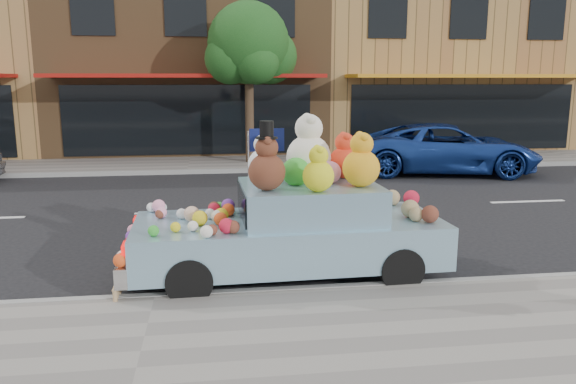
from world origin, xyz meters
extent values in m
plane|color=black|center=(0.00, 0.00, 0.00)|extent=(120.00, 120.00, 0.00)
cube|color=gray|center=(0.00, -6.50, 0.06)|extent=(60.00, 3.00, 0.12)
cube|color=gray|center=(0.00, 6.50, 0.06)|extent=(60.00, 3.00, 0.12)
cube|color=gray|center=(0.00, -5.00, 0.07)|extent=(60.00, 0.12, 0.13)
cube|color=gray|center=(0.00, 5.00, 0.07)|extent=(60.00, 0.12, 0.13)
cube|color=brown|center=(0.00, 12.00, 3.50)|extent=(10.00, 8.00, 7.00)
cube|color=black|center=(0.00, 7.98, 1.40)|extent=(8.50, 0.06, 2.40)
cube|color=#9A140E|center=(0.00, 7.10, 2.90)|extent=(9.00, 1.80, 0.12)
cube|color=black|center=(-3.00, 7.98, 5.00)|extent=(1.40, 0.06, 1.60)
cube|color=black|center=(0.00, 7.98, 5.00)|extent=(1.40, 0.06, 1.60)
cube|color=black|center=(3.00, 7.98, 5.00)|extent=(1.40, 0.06, 1.60)
cube|color=#9C7741|center=(10.00, 12.00, 3.50)|extent=(10.00, 8.00, 7.00)
cube|color=black|center=(10.00, 7.98, 1.40)|extent=(8.50, 0.06, 2.40)
cube|color=orange|center=(10.00, 7.10, 2.90)|extent=(9.00, 1.80, 0.12)
cube|color=black|center=(7.00, 7.98, 5.00)|extent=(1.40, 0.06, 1.60)
cube|color=black|center=(10.00, 7.98, 5.00)|extent=(1.40, 0.06, 1.60)
cube|color=black|center=(13.00, 7.98, 5.00)|extent=(1.40, 0.06, 1.60)
cylinder|color=#38281C|center=(2.00, 6.50, 1.60)|extent=(0.28, 0.28, 3.20)
sphere|color=#123F15|center=(2.00, 6.50, 3.92)|extent=(2.60, 2.60, 2.60)
sphere|color=#123F15|center=(2.70, 6.80, 3.52)|extent=(1.80, 1.80, 1.80)
sphere|color=#123F15|center=(1.40, 6.30, 3.42)|extent=(1.60, 1.60, 1.60)
sphere|color=#123F15|center=(2.20, 5.90, 3.32)|extent=(1.40, 1.40, 1.40)
sphere|color=#123F15|center=(1.70, 7.10, 3.62)|extent=(1.60, 1.60, 1.60)
imported|color=navy|center=(7.74, 4.09, 0.75)|extent=(5.76, 3.52, 1.49)
cylinder|color=black|center=(3.23, -4.97, 0.30)|extent=(0.61, 0.22, 0.60)
cylinder|color=black|center=(3.19, -3.41, 0.30)|extent=(0.61, 0.22, 0.60)
cylinder|color=black|center=(0.44, -5.05, 0.30)|extent=(0.61, 0.22, 0.60)
cylinder|color=black|center=(0.39, -3.49, 0.30)|extent=(0.61, 0.22, 0.60)
cube|color=#86B1C8|center=(1.81, -4.23, 0.55)|extent=(4.34, 1.81, 0.60)
cube|color=#86B1C8|center=(2.11, -4.22, 1.10)|extent=(1.94, 1.55, 0.50)
cube|color=silver|center=(-0.41, -4.29, 0.40)|extent=(0.21, 1.78, 0.26)
cube|color=red|center=(-0.34, -4.97, 0.72)|extent=(0.07, 0.28, 0.16)
cube|color=red|center=(-0.37, -3.61, 0.72)|extent=(0.07, 0.28, 0.16)
cube|color=black|center=(1.16, -4.25, 1.10)|extent=(0.07, 1.30, 0.40)
sphere|color=#532717|center=(1.47, -4.59, 1.60)|extent=(0.50, 0.50, 0.50)
sphere|color=#532717|center=(1.47, -4.59, 1.92)|extent=(0.31, 0.31, 0.31)
sphere|color=#532717|center=(1.47, -4.70, 2.02)|extent=(0.12, 0.12, 0.12)
sphere|color=#532717|center=(1.47, -4.48, 2.02)|extent=(0.12, 0.12, 0.12)
cylinder|color=black|center=(1.47, -4.59, 2.05)|extent=(0.29, 0.29, 0.02)
cylinder|color=black|center=(1.47, -4.59, 2.16)|extent=(0.18, 0.18, 0.22)
sphere|color=#F6EBC3|center=(2.15, -3.87, 1.68)|extent=(0.66, 0.66, 0.66)
sphere|color=#F6EBC3|center=(2.15, -3.87, 2.10)|extent=(0.41, 0.41, 0.41)
sphere|color=#F6EBC3|center=(2.15, -4.02, 2.24)|extent=(0.16, 0.16, 0.16)
sphere|color=#F6EBC3|center=(2.15, -3.73, 2.24)|extent=(0.16, 0.16, 0.16)
sphere|color=orange|center=(2.77, -4.51, 1.61)|extent=(0.51, 0.51, 0.51)
sphere|color=orange|center=(2.77, -4.51, 1.94)|extent=(0.32, 0.32, 0.32)
sphere|color=orange|center=(2.77, -4.62, 2.04)|extent=(0.12, 0.12, 0.12)
sphere|color=orange|center=(2.77, -4.39, 2.04)|extent=(0.12, 0.12, 0.12)
sphere|color=red|center=(2.70, -3.81, 1.58)|extent=(0.47, 0.47, 0.47)
sphere|color=red|center=(2.70, -3.81, 1.88)|extent=(0.29, 0.29, 0.29)
sphere|color=red|center=(2.70, -3.91, 1.98)|extent=(0.11, 0.11, 0.11)
sphere|color=red|center=(2.70, -3.71, 1.98)|extent=(0.11, 0.11, 0.11)
sphere|color=white|center=(1.50, -3.79, 1.58)|extent=(0.46, 0.46, 0.46)
sphere|color=white|center=(1.50, -3.79, 1.87)|extent=(0.28, 0.28, 0.28)
sphere|color=white|center=(1.50, -3.89, 1.96)|extent=(0.11, 0.11, 0.11)
sphere|color=white|center=(1.50, -3.69, 1.96)|extent=(0.11, 0.11, 0.11)
sphere|color=yellow|center=(2.13, -4.77, 1.56)|extent=(0.42, 0.42, 0.42)
sphere|color=yellow|center=(2.13, -4.77, 1.83)|extent=(0.26, 0.26, 0.26)
sphere|color=yellow|center=(2.13, -4.86, 1.91)|extent=(0.10, 0.10, 0.10)
sphere|color=yellow|center=(2.13, -4.68, 1.91)|extent=(0.10, 0.10, 0.10)
sphere|color=green|center=(1.91, -4.23, 1.53)|extent=(0.40, 0.40, 0.40)
sphere|color=pink|center=(2.41, -4.17, 1.50)|extent=(0.32, 0.32, 0.32)
sphere|color=gold|center=(0.27, -4.70, 0.92)|extent=(0.14, 0.14, 0.14)
sphere|color=silver|center=(0.71, -4.04, 0.92)|extent=(0.15, 0.15, 0.15)
sphere|color=#5D281A|center=(0.77, -3.75, 0.94)|extent=(0.18, 0.18, 0.18)
sphere|color=silver|center=(0.31, -3.99, 0.92)|extent=(0.15, 0.15, 0.15)
sphere|color=#F4E4C2|center=(0.49, -4.69, 0.92)|extent=(0.14, 0.14, 0.14)
sphere|color=gold|center=(0.86, -4.27, 0.95)|extent=(0.20, 0.20, 0.20)
sphere|color=silver|center=(0.00, -3.51, 0.92)|extent=(0.13, 0.13, 0.13)
sphere|color=#5D281A|center=(0.00, -3.93, 0.92)|extent=(0.13, 0.13, 0.13)
sphere|color=pink|center=(0.02, -3.90, 0.93)|extent=(0.16, 0.16, 0.16)
sphere|color=red|center=(0.97, -3.93, 0.94)|extent=(0.19, 0.19, 0.19)
sphere|color=#5D281A|center=(1.01, -4.86, 0.94)|extent=(0.17, 0.17, 0.17)
sphere|color=#5D281A|center=(0.74, -4.91, 0.92)|extent=(0.14, 0.14, 0.14)
sphere|color=green|center=(0.00, -4.86, 0.92)|extent=(0.14, 0.14, 0.14)
sphere|color=#F4E4C2|center=(0.82, -4.30, 0.94)|extent=(0.19, 0.19, 0.19)
sphere|color=#6B3094|center=(0.98, -3.66, 0.95)|extent=(0.20, 0.20, 0.20)
sphere|color=olive|center=(0.99, -3.86, 0.92)|extent=(0.15, 0.15, 0.15)
sphere|color=silver|center=(-0.16, -3.51, 0.92)|extent=(0.14, 0.14, 0.14)
sphere|color=#F4E4C2|center=(0.67, -5.02, 0.93)|extent=(0.16, 0.16, 0.16)
sphere|color=pink|center=(-0.04, -3.55, 0.95)|extent=(0.20, 0.20, 0.20)
sphere|color=#B21328|center=(0.92, -4.85, 0.95)|extent=(0.20, 0.20, 0.20)
sphere|color=red|center=(0.85, -4.44, 0.94)|extent=(0.18, 0.18, 0.18)
sphere|color=#B21328|center=(0.77, -3.79, 0.94)|extent=(0.17, 0.17, 0.17)
sphere|color=gold|center=(0.58, -4.40, 0.95)|extent=(0.21, 0.21, 0.21)
sphere|color=green|center=(0.85, -3.59, 0.92)|extent=(0.14, 0.14, 0.14)
sphere|color=#D8A88C|center=(0.46, -4.22, 0.97)|extent=(0.22, 0.22, 0.22)
sphere|color=#F4E4C2|center=(-0.39, -4.87, 0.61)|extent=(0.15, 0.15, 0.15)
sphere|color=#6B3094|center=(-0.42, -3.94, 0.61)|extent=(0.15, 0.15, 0.15)
sphere|color=#B21328|center=(-0.40, -4.33, 0.59)|extent=(0.13, 0.13, 0.13)
sphere|color=pink|center=(-0.42, -3.63, 0.61)|extent=(0.17, 0.17, 0.17)
sphere|color=#5D281A|center=(-0.39, -5.06, 0.60)|extent=(0.14, 0.14, 0.14)
sphere|color=red|center=(-0.38, -5.07, 0.62)|extent=(0.18, 0.18, 0.18)
sphere|color=#6B3094|center=(-0.41, -4.03, 0.59)|extent=(0.12, 0.12, 0.12)
sphere|color=#B21328|center=(-0.41, -4.12, 0.59)|extent=(0.12, 0.12, 0.12)
sphere|color=#6B3094|center=(3.20, -3.51, 0.96)|extent=(0.22, 0.22, 0.22)
sphere|color=olive|center=(3.55, -3.55, 0.97)|extent=(0.25, 0.25, 0.25)
sphere|color=#5D281A|center=(3.72, -4.67, 0.97)|extent=(0.24, 0.24, 0.24)
sphere|color=#B21328|center=(3.83, -3.64, 0.97)|extent=(0.25, 0.25, 0.25)
sphere|color=olive|center=(3.55, -4.58, 0.95)|extent=(0.20, 0.20, 0.20)
sphere|color=olive|center=(3.55, -4.36, 0.98)|extent=(0.26, 0.26, 0.26)
cylinder|color=#997A54|center=(-0.46, -5.14, 0.17)|extent=(0.06, 0.06, 0.17)
sphere|color=#997A54|center=(-0.46, -5.14, 0.26)|extent=(0.07, 0.07, 0.07)
cylinder|color=#997A54|center=(-0.47, -5.04, 0.17)|extent=(0.06, 0.06, 0.17)
sphere|color=#997A54|center=(-0.47, -5.04, 0.26)|extent=(0.07, 0.07, 0.07)
cylinder|color=#997A54|center=(-0.47, -4.94, 0.17)|extent=(0.06, 0.06, 0.17)
sphere|color=#997A54|center=(-0.47, -4.94, 0.26)|extent=(0.07, 0.07, 0.07)
cylinder|color=#997A54|center=(-0.47, -4.84, 0.17)|extent=(0.06, 0.06, 0.17)
sphere|color=#997A54|center=(-0.47, -4.84, 0.26)|extent=(0.07, 0.07, 0.07)
cylinder|color=#997A54|center=(-0.47, -4.74, 0.17)|extent=(0.06, 0.06, 0.17)
sphere|color=#997A54|center=(-0.47, -4.74, 0.26)|extent=(0.07, 0.07, 0.07)
cylinder|color=#997A54|center=(-0.48, -4.64, 0.17)|extent=(0.06, 0.06, 0.17)
sphere|color=#997A54|center=(-0.48, -4.64, 0.26)|extent=(0.07, 0.07, 0.07)
cylinder|color=#997A54|center=(-0.48, -4.54, 0.17)|extent=(0.06, 0.06, 0.17)
sphere|color=#997A54|center=(-0.48, -4.54, 0.26)|extent=(0.07, 0.07, 0.07)
cylinder|color=#997A54|center=(-0.48, -4.44, 0.17)|extent=(0.06, 0.06, 0.17)
sphere|color=#997A54|center=(-0.48, -4.44, 0.26)|extent=(0.07, 0.07, 0.07)
cylinder|color=#997A54|center=(-0.48, -4.34, 0.17)|extent=(0.06, 0.06, 0.17)
sphere|color=#997A54|center=(-0.48, -4.34, 0.26)|extent=(0.07, 0.07, 0.07)
cylinder|color=#997A54|center=(-0.49, -4.24, 0.17)|extent=(0.06, 0.06, 0.17)
sphere|color=#997A54|center=(-0.49, -4.24, 0.26)|extent=(0.07, 0.07, 0.07)
cylinder|color=#997A54|center=(-0.49, -4.14, 0.17)|extent=(0.06, 0.06, 0.17)
sphere|color=#997A54|center=(-0.49, -4.14, 0.26)|extent=(0.07, 0.07, 0.07)
cylinder|color=#997A54|center=(-0.49, -4.04, 0.17)|extent=(0.06, 0.06, 0.17)
sphere|color=#997A54|center=(-0.49, -4.04, 0.26)|extent=(0.07, 0.07, 0.07)
cylinder|color=#997A54|center=(-0.49, -3.94, 0.17)|extent=(0.06, 0.06, 0.17)
sphere|color=#997A54|center=(-0.49, -3.94, 0.26)|extent=(0.07, 0.07, 0.07)
cylinder|color=#997A54|center=(-0.50, -3.84, 0.17)|extent=(0.06, 0.06, 0.17)
sphere|color=#997A54|center=(-0.50, -3.84, 0.26)|extent=(0.07, 0.07, 0.07)
cylinder|color=#997A54|center=(-0.50, -3.74, 0.17)|extent=(0.06, 0.06, 0.17)
sphere|color=#997A54|center=(-0.50, -3.74, 0.26)|extent=(0.07, 0.07, 0.07)
cylinder|color=#997A54|center=(-0.50, -3.64, 0.17)|extent=(0.06, 0.06, 0.17)
sphere|color=#997A54|center=(-0.50, -3.64, 0.26)|extent=(0.07, 0.07, 0.07)
cylinder|color=#997A54|center=(-0.51, -3.54, 0.17)|extent=(0.06, 0.06, 0.17)
sphere|color=#997A54|center=(-0.51, -3.54, 0.26)|extent=(0.07, 0.07, 0.07)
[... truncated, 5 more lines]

